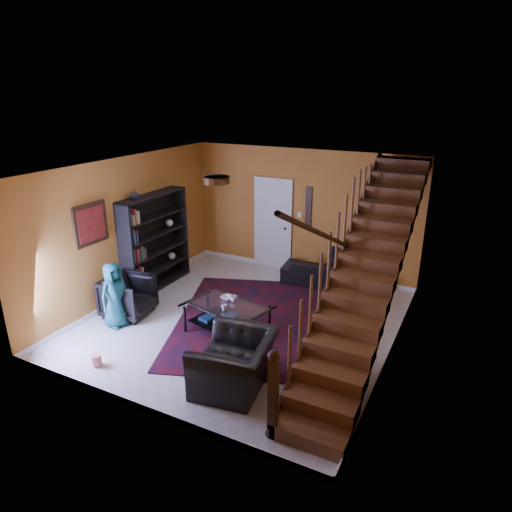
# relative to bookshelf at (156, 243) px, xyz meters

# --- Properties ---
(floor) EXTENTS (5.50, 5.50, 0.00)m
(floor) POSITION_rel_bookshelf_xyz_m (2.40, -0.60, -0.96)
(floor) COLOR beige
(floor) RESTS_ON ground
(room) EXTENTS (5.50, 5.50, 5.50)m
(room) POSITION_rel_bookshelf_xyz_m (1.07, 0.73, -0.91)
(room) COLOR #C6742C
(room) RESTS_ON ground
(staircase) EXTENTS (0.95, 5.02, 3.18)m
(staircase) POSITION_rel_bookshelf_xyz_m (4.53, -0.60, 0.43)
(staircase) COLOR brown
(staircase) RESTS_ON floor
(bookshelf) EXTENTS (0.35, 1.80, 2.00)m
(bookshelf) POSITION_rel_bookshelf_xyz_m (0.00, 0.00, 0.00)
(bookshelf) COLOR black
(bookshelf) RESTS_ON floor
(door) EXTENTS (0.82, 0.05, 2.05)m
(door) POSITION_rel_bookshelf_xyz_m (1.70, 2.12, 0.06)
(door) COLOR silver
(door) RESTS_ON floor
(framed_picture) EXTENTS (0.04, 0.74, 0.74)m
(framed_picture) POSITION_rel_bookshelf_xyz_m (-0.17, -1.50, 0.79)
(framed_picture) COLOR maroon
(framed_picture) RESTS_ON room
(wall_hanging) EXTENTS (0.14, 0.03, 0.90)m
(wall_hanging) POSITION_rel_bookshelf_xyz_m (2.55, 2.13, 0.59)
(wall_hanging) COLOR black
(wall_hanging) RESTS_ON room
(ceiling_fixture) EXTENTS (0.40, 0.40, 0.10)m
(ceiling_fixture) POSITION_rel_bookshelf_xyz_m (2.40, -1.40, 1.78)
(ceiling_fixture) COLOR #3F2814
(ceiling_fixture) RESTS_ON room
(rug) EXTENTS (4.25, 4.53, 0.02)m
(rug) POSITION_rel_bookshelf_xyz_m (2.78, -0.40, -0.96)
(rug) COLOR #440C12
(rug) RESTS_ON floor
(sofa) EXTENTS (1.91, 0.93, 0.54)m
(sofa) POSITION_rel_bookshelf_xyz_m (3.17, 1.70, -0.70)
(sofa) COLOR black
(sofa) RESTS_ON floor
(armchair_left) EXTENTS (0.93, 0.91, 0.76)m
(armchair_left) POSITION_rel_bookshelf_xyz_m (0.35, -1.31, -0.58)
(armchair_left) COLOR black
(armchair_left) RESTS_ON floor
(armchair_right) EXTENTS (1.19, 1.32, 0.76)m
(armchair_right) POSITION_rel_bookshelf_xyz_m (3.19, -2.32, -0.58)
(armchair_right) COLOR black
(armchair_right) RESTS_ON floor
(person_adult_a) EXTENTS (0.45, 0.30, 1.23)m
(person_adult_a) POSITION_rel_bookshelf_xyz_m (3.32, 1.75, -0.80)
(person_adult_a) COLOR black
(person_adult_a) RESTS_ON sofa
(person_adult_b) EXTENTS (0.66, 0.52, 1.33)m
(person_adult_b) POSITION_rel_bookshelf_xyz_m (3.31, 1.75, -0.75)
(person_adult_b) COLOR black
(person_adult_b) RESTS_ON sofa
(person_child) EXTENTS (0.47, 0.64, 1.20)m
(person_child) POSITION_rel_bookshelf_xyz_m (0.45, -1.74, -0.36)
(person_child) COLOR #195761
(person_child) RESTS_ON armchair_left
(coffee_table) EXTENTS (1.49, 1.09, 0.51)m
(coffee_table) POSITION_rel_bookshelf_xyz_m (2.32, -1.03, -0.67)
(coffee_table) COLOR black
(coffee_table) RESTS_ON floor
(cup_a) EXTENTS (0.14, 0.14, 0.10)m
(cup_a) POSITION_rel_bookshelf_xyz_m (2.34, -0.84, -0.41)
(cup_a) COLOR #999999
(cup_a) RESTS_ON coffee_table
(cup_b) EXTENTS (0.12, 0.12, 0.09)m
(cup_b) POSITION_rel_bookshelf_xyz_m (2.36, -1.20, -0.41)
(cup_b) COLOR #999999
(cup_b) RESTS_ON coffee_table
(bowl) EXTENTS (0.23, 0.23, 0.05)m
(bowl) POSITION_rel_bookshelf_xyz_m (2.20, -0.82, -0.43)
(bowl) COLOR #999999
(bowl) RESTS_ON coffee_table
(vase) EXTENTS (0.18, 0.18, 0.19)m
(vase) POSITION_rel_bookshelf_xyz_m (-0.00, -0.50, 1.13)
(vase) COLOR #999999
(vase) RESTS_ON bookshelf
(popcorn_bucket) EXTENTS (0.18, 0.18, 0.17)m
(popcorn_bucket) POSITION_rel_bookshelf_xyz_m (1.06, -2.85, -0.86)
(popcorn_bucket) COLOR red
(popcorn_bucket) RESTS_ON rug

